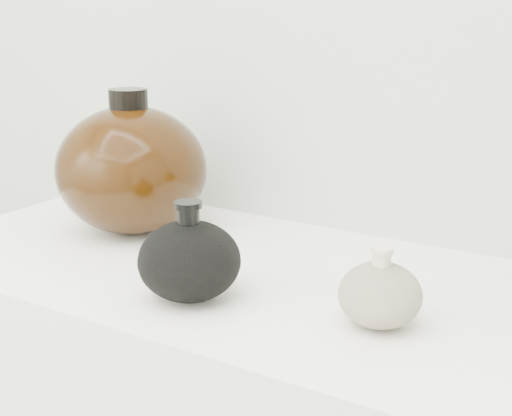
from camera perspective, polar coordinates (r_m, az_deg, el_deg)
The scene contains 3 objects.
black_gourd_vase at distance 0.94m, azimuth -5.35°, elevation -4.16°, with size 0.15×0.15×0.13m.
cream_gourd_vase at distance 0.87m, azimuth 9.89°, elevation -6.81°, with size 0.12×0.12×0.10m.
left_round_pot at distance 1.22m, azimuth -9.92°, elevation 3.09°, with size 0.33×0.33×0.24m.
Camera 1 is at (0.47, 0.13, 1.28)m, focal length 50.00 mm.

